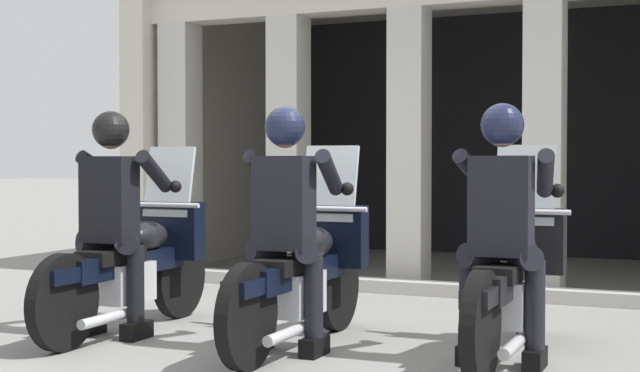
% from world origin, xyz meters
% --- Properties ---
extents(ground_plane, '(80.00, 80.00, 0.00)m').
position_xyz_m(ground_plane, '(0.00, 3.00, 0.00)').
color(ground_plane, gray).
extents(station_building, '(7.67, 4.02, 3.32)m').
position_xyz_m(station_building, '(0.41, 4.75, 2.01)').
color(station_building, black).
rests_on(station_building, ground).
extents(kerb_strip, '(7.17, 0.24, 0.12)m').
position_xyz_m(kerb_strip, '(0.41, 2.36, 0.06)').
color(kerb_strip, '#B7B5AD').
rests_on(kerb_strip, ground).
extents(motorcycle_left, '(0.62, 2.04, 1.35)m').
position_xyz_m(motorcycle_left, '(-1.35, -0.17, 0.50)').
color(motorcycle_left, black).
rests_on(motorcycle_left, ground).
extents(police_officer_left, '(0.63, 0.61, 1.58)m').
position_xyz_m(police_officer_left, '(-1.35, -0.46, 0.94)').
color(police_officer_left, black).
rests_on(police_officer_left, ground).
extents(motorcycle_center, '(0.62, 2.04, 1.35)m').
position_xyz_m(motorcycle_center, '(0.00, -0.18, 0.50)').
color(motorcycle_center, black).
rests_on(motorcycle_center, ground).
extents(police_officer_center, '(0.63, 0.61, 1.58)m').
position_xyz_m(police_officer_center, '(0.00, -0.46, 0.94)').
color(police_officer_center, black).
rests_on(police_officer_center, ground).
extents(motorcycle_right, '(0.62, 2.04, 1.35)m').
position_xyz_m(motorcycle_right, '(1.35, 0.01, 0.50)').
color(motorcycle_right, black).
rests_on(motorcycle_right, ground).
extents(police_officer_right, '(0.63, 0.61, 1.58)m').
position_xyz_m(police_officer_right, '(1.35, -0.27, 0.94)').
color(police_officer_right, black).
rests_on(police_officer_right, ground).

